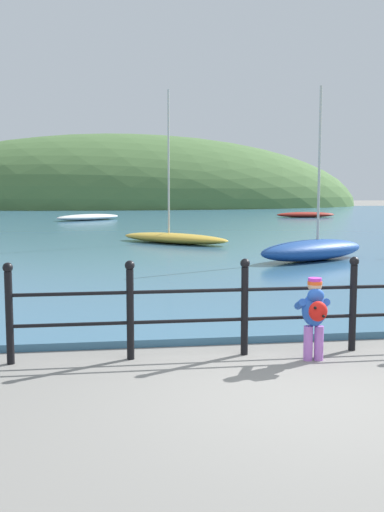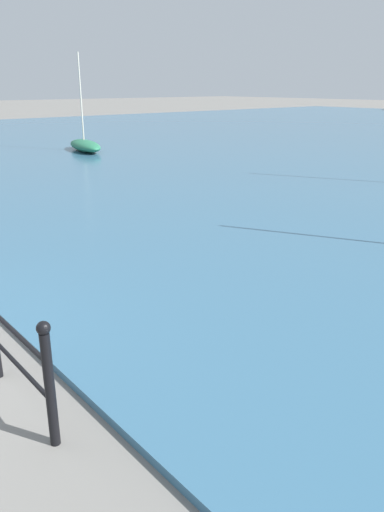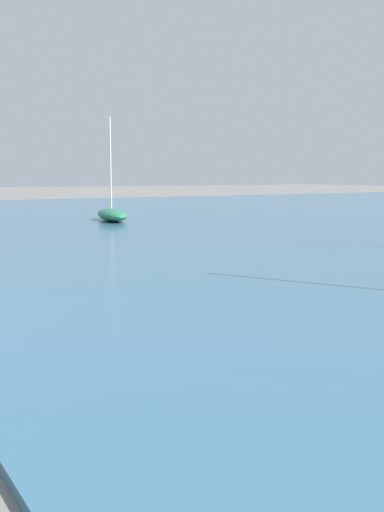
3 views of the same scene
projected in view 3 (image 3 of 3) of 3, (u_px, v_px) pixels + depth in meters
name	position (u px, v px, depth m)	size (l,w,h in m)	color
boat_twin_mast	(112.00, 214.00, 25.15)	(3.61, 1.81, 4.31)	#287551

